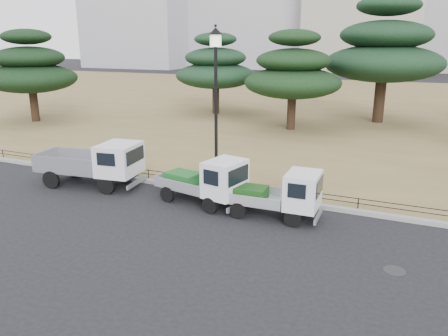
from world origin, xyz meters
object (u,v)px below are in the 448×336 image
at_px(truck_kei_rear, 279,194).
at_px(truck_large, 95,162).
at_px(street_lamp, 216,83).
at_px(truck_kei_front, 206,181).
at_px(tarp_pile, 110,161).

bearing_deg(truck_kei_rear, truck_large, 176.70).
bearing_deg(truck_kei_rear, street_lamp, 149.61).
xyz_separation_m(truck_large, truck_kei_front, (5.31, -0.05, -0.15)).
distance_m(truck_kei_front, truck_kei_rear, 2.91).
distance_m(truck_large, tarp_pile, 2.12).
distance_m(truck_large, street_lamp, 6.21).
xyz_separation_m(truck_large, street_lamp, (4.98, 1.56, 3.37)).
relative_size(truck_large, tarp_pile, 2.84).
bearing_deg(truck_kei_rear, truck_kei_front, 175.22).
relative_size(truck_large, street_lamp, 0.73).
distance_m(truck_kei_rear, street_lamp, 5.14).
bearing_deg(tarp_pile, truck_kei_rear, -13.15).
bearing_deg(street_lamp, truck_kei_front, -78.45).
xyz_separation_m(street_lamp, tarp_pile, (-5.74, 0.35, -3.88)).
bearing_deg(truck_kei_front, street_lamp, 113.00).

